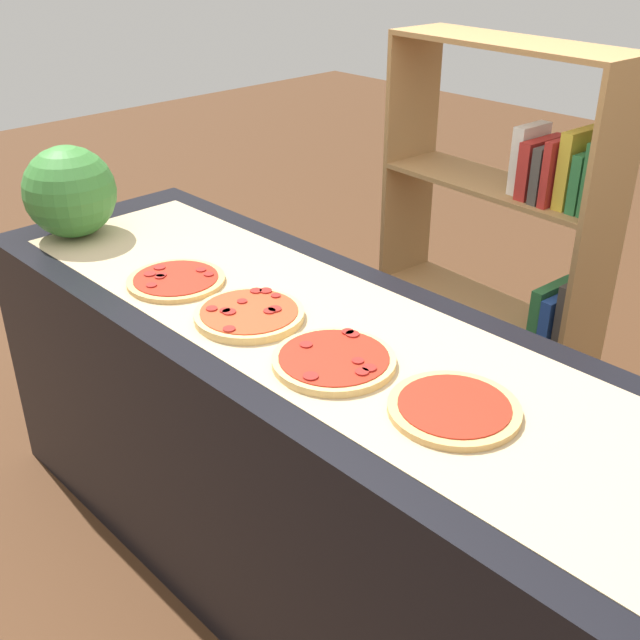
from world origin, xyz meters
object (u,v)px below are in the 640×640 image
pizza_pepperoni_0 (176,280)px  pizza_pepperoni_1 (249,314)px  pizza_plain_3 (454,408)px  watermelon (70,192)px  pizza_pepperoni_2 (334,360)px  bookshelf (516,261)px

pizza_pepperoni_0 → pizza_pepperoni_1: bearing=2.4°
pizza_plain_3 → pizza_pepperoni_1: bearing=-175.8°
watermelon → pizza_pepperoni_0: bearing=2.6°
pizza_pepperoni_0 → pizza_pepperoni_1: size_ratio=0.97×
pizza_plain_3 → pizza_pepperoni_2: bearing=-171.4°
pizza_pepperoni_1 → watermelon: watermelon is taller
pizza_pepperoni_2 → bookshelf: 1.21m
pizza_pepperoni_0 → watermelon: size_ratio=0.95×
pizza_pepperoni_2 → pizza_plain_3: (0.32, 0.05, -0.00)m
pizza_pepperoni_0 → pizza_pepperoni_2: bearing=1.1°
pizza_pepperoni_1 → pizza_plain_3: (0.63, 0.05, -0.00)m
pizza_plain_3 → bookshelf: bearing=116.9°
pizza_pepperoni_0 → bookshelf: 1.25m
watermelon → bookshelf: size_ratio=0.20×
pizza_pepperoni_0 → watermelon: 0.56m
pizza_plain_3 → bookshelf: size_ratio=0.20×
pizza_pepperoni_0 → watermelon: (-0.54, -0.02, 0.14)m
watermelon → pizza_pepperoni_1: bearing=2.5°
pizza_pepperoni_2 → pizza_plain_3: bearing=8.6°
pizza_pepperoni_1 → watermelon: bearing=-177.5°
pizza_plain_3 → watermelon: (-1.49, -0.08, 0.14)m
pizza_pepperoni_0 → pizza_pepperoni_1: pizza_pepperoni_1 is taller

